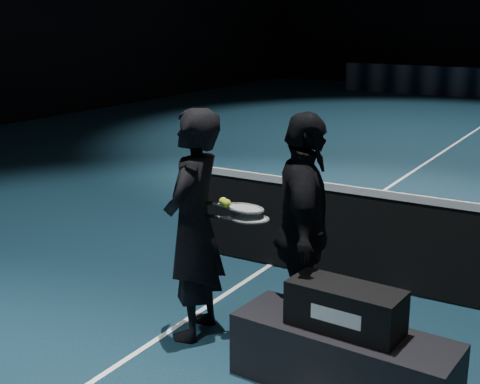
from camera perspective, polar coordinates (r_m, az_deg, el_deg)
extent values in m
cylinder|color=black|center=(7.15, -3.76, -0.79)|extent=(0.10, 0.10, 1.10)
cube|color=black|center=(4.71, 8.78, -13.93)|extent=(1.55, 0.60, 0.46)
cube|color=black|center=(4.54, 8.98, -9.71)|extent=(0.78, 0.37, 0.31)
cube|color=white|center=(4.40, 8.14, -10.51)|extent=(0.36, 0.03, 0.10)
imported|color=black|center=(5.18, -3.97, -2.85)|extent=(0.55, 0.73, 1.82)
imported|color=black|center=(5.00, 5.39, -3.54)|extent=(0.89, 1.15, 1.82)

